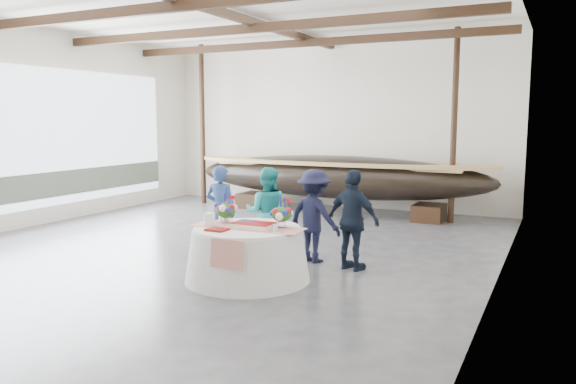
% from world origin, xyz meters
% --- Properties ---
extents(floor, '(10.00, 12.00, 0.01)m').
position_xyz_m(floor, '(0.00, 0.00, 0.00)').
color(floor, '#3D3D42').
rests_on(floor, ground).
extents(wall_back, '(10.00, 0.02, 4.50)m').
position_xyz_m(wall_back, '(0.00, 6.00, 2.25)').
color(wall_back, silver).
rests_on(wall_back, ground).
extents(wall_left, '(0.02, 12.00, 4.50)m').
position_xyz_m(wall_left, '(-5.00, 0.00, 2.25)').
color(wall_left, silver).
rests_on(wall_left, ground).
extents(wall_right, '(0.02, 12.00, 4.50)m').
position_xyz_m(wall_right, '(5.00, 0.00, 2.25)').
color(wall_right, silver).
rests_on(wall_right, ground).
extents(ceiling, '(10.00, 12.00, 0.01)m').
position_xyz_m(ceiling, '(0.00, 0.00, 4.50)').
color(ceiling, white).
rests_on(ceiling, wall_back).
extents(pavilion_structure, '(9.80, 11.76, 4.50)m').
position_xyz_m(pavilion_structure, '(0.00, 0.82, 4.00)').
color(pavilion_structure, black).
rests_on(pavilion_structure, ground).
extents(open_bay, '(0.03, 7.00, 3.20)m').
position_xyz_m(open_bay, '(-4.95, 1.00, 1.83)').
color(open_bay, silver).
rests_on(open_bay, ground).
extents(longboat_display, '(8.02, 1.60, 1.50)m').
position_xyz_m(longboat_display, '(0.59, 4.75, 0.96)').
color(longboat_display, black).
rests_on(longboat_display, ground).
extents(banquet_table, '(1.90, 1.90, 0.82)m').
position_xyz_m(banquet_table, '(1.57, -1.46, 0.41)').
color(banquet_table, silver).
rests_on(banquet_table, ground).
extents(tabletop_items, '(1.78, 0.95, 0.40)m').
position_xyz_m(tabletop_items, '(1.52, -1.34, 0.96)').
color(tabletop_items, red).
rests_on(tabletop_items, banquet_table).
extents(guest_woman_blue, '(0.62, 0.44, 1.61)m').
position_xyz_m(guest_woman_blue, '(0.30, -0.21, 0.81)').
color(guest_woman_blue, navy).
rests_on(guest_woman_blue, ground).
extents(guest_woman_teal, '(0.92, 0.80, 1.60)m').
position_xyz_m(guest_woman_teal, '(1.18, -0.09, 0.80)').
color(guest_woman_teal, teal).
rests_on(guest_woman_teal, ground).
extents(guest_man_left, '(1.15, 0.84, 1.59)m').
position_xyz_m(guest_man_left, '(2.04, 0.01, 0.79)').
color(guest_man_left, black).
rests_on(guest_man_left, ground).
extents(guest_man_right, '(1.03, 0.64, 1.63)m').
position_xyz_m(guest_man_right, '(2.82, -0.21, 0.82)').
color(guest_man_right, black).
rests_on(guest_man_right, ground).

